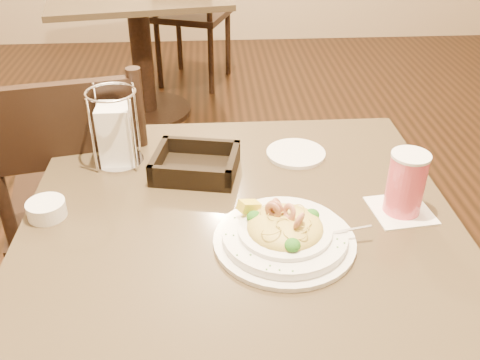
{
  "coord_description": "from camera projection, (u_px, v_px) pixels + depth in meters",
  "views": [
    {
      "loc": [
        -0.06,
        -0.89,
        1.38
      ],
      "look_at": [
        0.0,
        0.02,
        0.81
      ],
      "focal_mm": 40.0,
      "sensor_mm": 36.0,
      "label": 1
    }
  ],
  "objects": [
    {
      "name": "napkin_caddy",
      "position": [
        116.0,
        133.0,
        1.26
      ],
      "size": [
        0.12,
        0.12,
        0.19
      ],
      "rotation": [
        0.0,
        0.0,
        0.01
      ],
      "color": "silver",
      "rests_on": "main_table"
    },
    {
      "name": "side_plate",
      "position": [
        296.0,
        153.0,
        1.33
      ],
      "size": [
        0.19,
        0.19,
        0.01
      ],
      "primitive_type": "cylinder",
      "rotation": [
        0.0,
        0.0,
        0.32
      ],
      "color": "white",
      "rests_on": "main_table"
    },
    {
      "name": "dining_chair_near",
      "position": [
        82.0,
        200.0,
        1.57
      ],
      "size": [
        0.5,
        0.5,
        0.93
      ],
      "rotation": [
        0.0,
        0.0,
        3.34
      ],
      "color": "black",
      "rests_on": "ground"
    },
    {
      "name": "pasta_bowl",
      "position": [
        284.0,
        233.0,
        1.02
      ],
      "size": [
        0.31,
        0.28,
        0.09
      ],
      "rotation": [
        0.0,
        0.0,
        -0.01
      ],
      "color": "white",
      "rests_on": "main_table"
    },
    {
      "name": "background_table",
      "position": [
        140.0,
        32.0,
        2.98
      ],
      "size": [
        1.04,
        1.04,
        0.73
      ],
      "rotation": [
        0.0,
        0.0,
        0.17
      ],
      "color": "black",
      "rests_on": "ground"
    },
    {
      "name": "drink_glass",
      "position": [
        406.0,
        184.0,
        1.09
      ],
      "size": [
        0.13,
        0.13,
        0.14
      ],
      "rotation": [
        0.0,
        0.0,
        0.12
      ],
      "color": "white",
      "rests_on": "main_table"
    },
    {
      "name": "bread_basket",
      "position": [
        196.0,
        166.0,
        1.25
      ],
      "size": [
        0.22,
        0.19,
        0.05
      ],
      "rotation": [
        0.0,
        0.0,
        -0.2
      ],
      "color": "black",
      "rests_on": "main_table"
    },
    {
      "name": "dining_chair_far",
      "position": [
        190.0,
        9.0,
        3.39
      ],
      "size": [
        0.54,
        0.54,
        0.93
      ],
      "rotation": [
        0.0,
        0.0,
        2.79
      ],
      "color": "black",
      "rests_on": "ground"
    },
    {
      "name": "butter_ramekin",
      "position": [
        46.0,
        209.0,
        1.1
      ],
      "size": [
        0.08,
        0.08,
        0.03
      ],
      "primitive_type": "cylinder",
      "rotation": [
        0.0,
        0.0,
        -0.07
      ],
      "color": "white",
      "rests_on": "main_table"
    },
    {
      "name": "main_table",
      "position": [
        241.0,
        298.0,
        1.23
      ],
      "size": [
        0.9,
        0.9,
        0.73
      ],
      "color": "black",
      "rests_on": "ground"
    }
  ]
}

